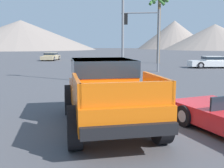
% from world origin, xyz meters
% --- Properties ---
extents(ground_plane, '(320.00, 320.00, 0.00)m').
position_xyz_m(ground_plane, '(0.00, 0.00, 0.00)').
color(ground_plane, '#4C4C51').
extents(orange_pickup_truck, '(3.46, 5.40, 1.86)m').
position_xyz_m(orange_pickup_truck, '(-0.51, 0.02, 1.08)').
color(orange_pickup_truck, orange).
rests_on(orange_pickup_truck, ground_plane).
extents(parked_car_white, '(4.60, 2.29, 1.15)m').
position_xyz_m(parked_car_white, '(7.24, 19.67, 0.59)').
color(parked_car_white, white).
rests_on(parked_car_white, ground_plane).
extents(parked_car_tan, '(2.20, 4.64, 1.11)m').
position_xyz_m(parked_car_tan, '(-13.16, 29.71, 0.57)').
color(parked_car_tan, tan).
rests_on(parked_car_tan, ground_plane).
extents(traffic_light_main, '(3.25, 0.38, 5.18)m').
position_xyz_m(traffic_light_main, '(0.44, 15.20, 3.61)').
color(traffic_light_main, slate).
rests_on(traffic_light_main, ground_plane).
extents(street_lamp_post, '(0.90, 0.24, 7.81)m').
position_xyz_m(street_lamp_post, '(-0.66, 7.60, 4.68)').
color(street_lamp_post, slate).
rests_on(street_lamp_post, ground_plane).
extents(palm_tree_tall, '(2.67, 2.75, 8.42)m').
position_xyz_m(palm_tree_tall, '(2.15, 25.54, 6.23)').
color(palm_tree_tall, brown).
rests_on(palm_tree_tall, ground_plane).
extents(distant_mountain_range, '(140.68, 77.35, 14.30)m').
position_xyz_m(distant_mountain_range, '(-30.98, 112.89, 6.52)').
color(distant_mountain_range, gray).
rests_on(distant_mountain_range, ground_plane).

